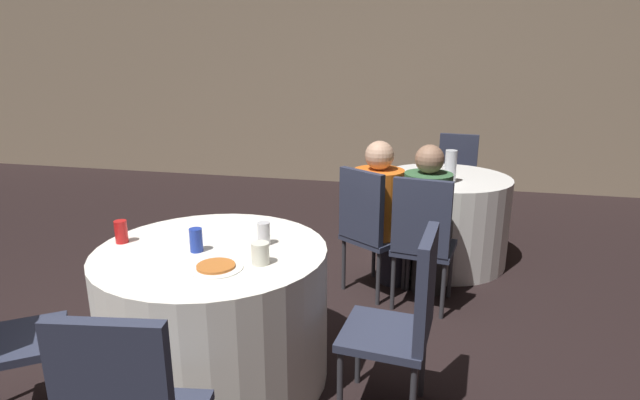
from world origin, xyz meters
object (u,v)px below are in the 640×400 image
Objects in this scene: chair_far_north at (456,174)px; bottle_far at (451,166)px; chair_far_southwest at (368,223)px; soda_can_red at (121,232)px; chair_far_south at (422,234)px; person_green_jacket at (427,224)px; person_orange_shirt at (383,214)px; table_near at (215,313)px; table_far at (443,219)px; soda_can_blue at (196,240)px; soda_can_silver at (264,234)px; chair_near_east at (407,313)px; pizza_plate_near at (216,267)px.

bottle_far is at bearing 92.48° from chair_far_north.
chair_far_southwest is 7.79× the size of soda_can_red.
person_green_jacket reaches higher than chair_far_south.
soda_can_red is (-1.27, -1.30, 0.22)m from person_orange_shirt.
table_near and table_far have the same top height.
soda_can_blue and soda_can_silver have the same top height.
chair_near_east is 7.79× the size of soda_can_blue.
person_orange_shirt is at bearing 67.14° from pizza_plate_near.
chair_far_north is 0.83× the size of person_green_jacket.
pizza_plate_near is at bearing -78.38° from person_orange_shirt.
soda_can_red and soda_can_blue have the same top height.
chair_near_east is 7.79× the size of soda_can_silver.
soda_can_red is at bearing 162.03° from pizza_plate_near.
table_far is 2.39m from soda_can_blue.
person_orange_shirt is 9.31× the size of soda_can_red.
chair_far_north is at bearing 64.55° from soda_can_blue.
table_near is 0.66m from soda_can_red.
table_near is 1.26× the size of chair_near_east.
chair_far_southwest is at bearing 59.75° from table_near.
pizza_plate_near is at bearing -60.49° from table_near.
chair_near_east is 1.10m from soda_can_blue.
soda_can_silver is at bearing -77.83° from chair_far_southwest.
bottle_far is (1.29, 1.78, 0.07)m from soda_can_blue.
table_far is at bearing 48.77° from soda_can_red.
soda_can_red is (-1.17, -1.17, 0.25)m from chair_far_southwest.
bottle_far is (0.22, 1.84, 0.32)m from chair_near_east.
table_far is at bearing 90.00° from chair_far_south.
chair_near_east reaches higher than table_far.
table_far is at bearing 57.99° from table_near.
bottle_far is at bearing 84.56° from person_green_jacket.
chair_far_southwest and chair_far_north have the same top height.
chair_far_north is at bearing 104.71° from person_orange_shirt.
soda_can_silver reaches higher than table_near.
pizza_plate_near is 1.00× the size of bottle_far.
chair_far_southwest is at bearing -90.00° from person_orange_shirt.
person_orange_shirt is at bearing 16.19° from chair_near_east.
soda_can_red is (-0.63, 0.20, 0.05)m from pizza_plate_near.
chair_far_southwest is at bearing 44.90° from soda_can_red.
pizza_plate_near is at bearing -116.64° from table_far.
chair_far_south is 0.17m from person_green_jacket.
chair_far_north is (0.32, 2.99, 0.00)m from chair_near_east.
person_orange_shirt reaches higher than bottle_far.
soda_can_red is at bearing 65.22° from chair_far_north.
soda_can_silver is (-0.81, -0.88, 0.25)m from chair_far_south.
person_orange_shirt is 0.71m from bottle_far.
person_green_jacket reaches higher than person_orange_shirt.
chair_far_south is at bearing -99.31° from table_far.
person_green_jacket is 4.44× the size of bottle_far.
chair_near_east is 1.00× the size of chair_far_north.
bottle_far is at bearing 45.25° from soda_can_red.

